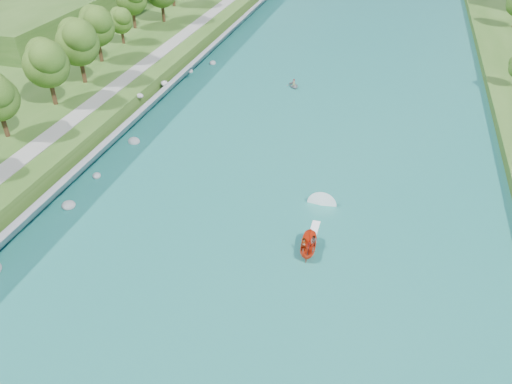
% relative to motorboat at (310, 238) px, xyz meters
% --- Properties ---
extents(ground, '(260.00, 260.00, 0.00)m').
position_rel_motorboat_xyz_m(ground, '(-5.13, -5.85, -0.82)').
color(ground, '#2D5119').
rests_on(ground, ground).
extents(river_water, '(55.00, 240.00, 0.10)m').
position_rel_motorboat_xyz_m(river_water, '(-5.13, 14.15, -0.77)').
color(river_water, '#1A6662').
rests_on(river_water, ground).
extents(riprap_bank, '(4.61, 236.00, 4.20)m').
position_rel_motorboat_xyz_m(riprap_bank, '(-30.96, 13.14, 0.95)').
color(riprap_bank, slate).
rests_on(riprap_bank, ground).
extents(riverside_path, '(3.00, 200.00, 0.10)m').
position_rel_motorboat_xyz_m(riverside_path, '(-37.63, 14.15, 2.73)').
color(riverside_path, gray).
rests_on(riverside_path, berm_west).
extents(trees_west, '(14.82, 151.95, 13.31)m').
position_rel_motorboat_xyz_m(trees_west, '(-45.39, 13.43, 8.39)').
color(trees_west, '#244412').
rests_on(trees_west, berm_west).
extents(motorboat, '(3.60, 19.01, 2.01)m').
position_rel_motorboat_xyz_m(motorboat, '(0.00, 0.00, 0.00)').
color(motorboat, red).
rests_on(motorboat, river_water).
extents(raft, '(3.31, 3.57, 1.51)m').
position_rel_motorboat_xyz_m(raft, '(-11.06, 42.13, -0.37)').
color(raft, gray).
rests_on(raft, river_water).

